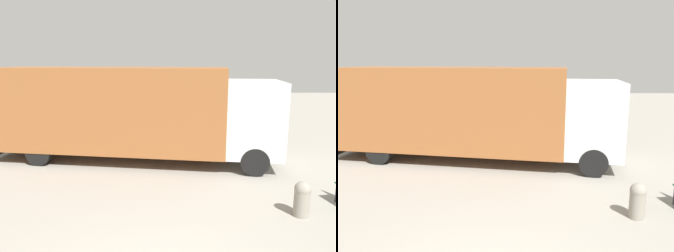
% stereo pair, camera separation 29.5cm
% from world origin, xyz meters
% --- Properties ---
extents(delivery_truck, '(9.35, 3.69, 2.99)m').
position_xyz_m(delivery_truck, '(-1.00, 7.28, 1.65)').
color(delivery_truck, '#99592D').
rests_on(delivery_truck, ground).
extents(bollard_near_bench, '(0.33, 0.33, 0.76)m').
position_xyz_m(bollard_near_bench, '(2.95, 3.19, 0.41)').
color(bollard_near_bench, gray).
rests_on(bollard_near_bench, ground).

